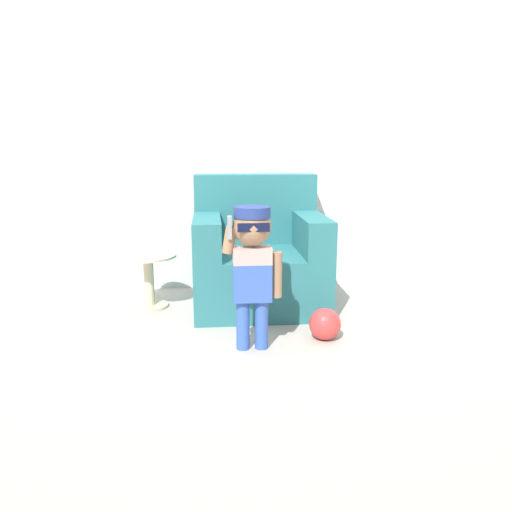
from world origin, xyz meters
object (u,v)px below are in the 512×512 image
Objects in this scene: armchair at (258,259)px; person_child at (252,256)px; toy_ball at (325,324)px; side_table at (149,275)px.

armchair is 1.14× the size of person_child.
armchair is at bearing 114.58° from toy_ball.
armchair reaches higher than person_child.
person_child is at bearing -50.41° from side_table.
armchair is at bearing 0.56° from side_table.
side_table is 2.09× the size of toy_ball.
armchair reaches higher than side_table.
toy_ball is (0.48, 0.10, -0.48)m from person_child.
toy_ball is (1.20, -0.77, -0.15)m from side_table.
armchair is 0.89m from toy_ball.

